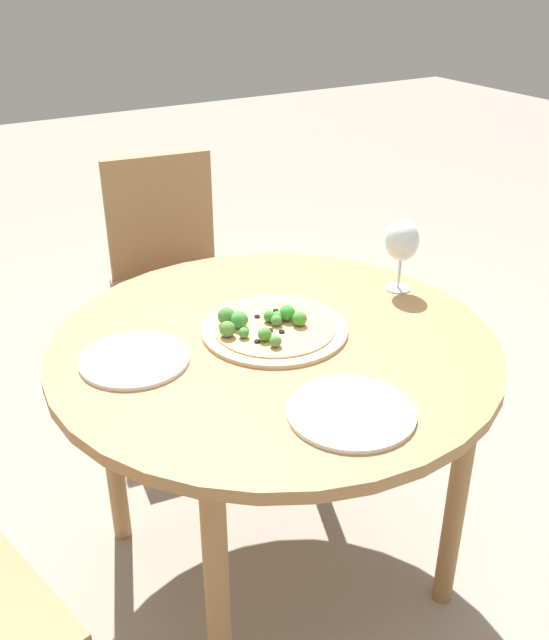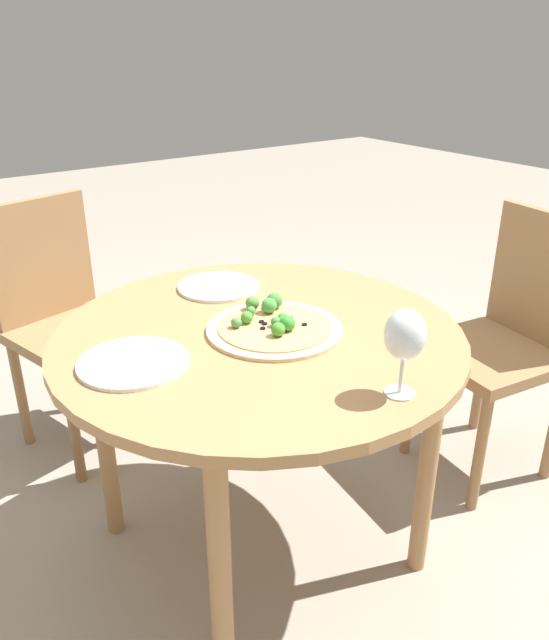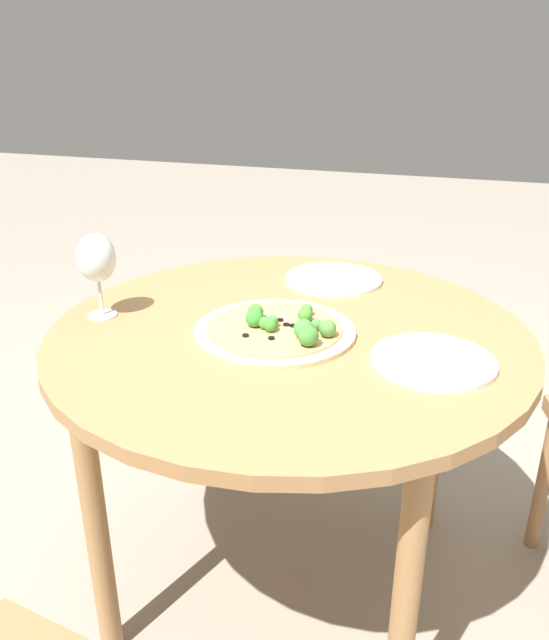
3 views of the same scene
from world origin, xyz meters
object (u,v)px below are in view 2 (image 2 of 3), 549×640
at_px(plate_near, 219,287).
at_px(plate_far, 133,363).
at_px(pizza, 273,325).
at_px(wine_glass, 405,336).
at_px(chair, 507,336).
at_px(chair_2, 67,317).

bearing_deg(plate_near, plate_far, 36.02).
xyz_separation_m(pizza, wine_glass, (-0.03, 0.41, 0.12)).
xyz_separation_m(chair, plate_far, (1.24, -0.15, 0.23)).
distance_m(pizza, plate_far, 0.37).
bearing_deg(chair_2, wine_glass, -91.49).
xyz_separation_m(chair_2, plate_far, (0.11, 0.87, 0.23)).
distance_m(chair_2, plate_near, 0.68).
relative_size(chair_2, pizza, 2.58).
bearing_deg(chair_2, plate_near, -76.91).
height_order(pizza, plate_far, pizza).
xyz_separation_m(plate_near, plate_far, (0.40, 0.29, 0.00)).
relative_size(chair_2, wine_glass, 4.66).
xyz_separation_m(chair, wine_glass, (0.84, 0.30, 0.36)).
bearing_deg(plate_near, chair, 152.44).
bearing_deg(plate_far, chair_2, -97.28).
bearing_deg(plate_far, chair, 173.33).
height_order(chair, plate_near, chair).
bearing_deg(chair, pizza, -89.53).
distance_m(wine_glass, plate_far, 0.61).
height_order(wine_glass, plate_near, wine_glass).
height_order(chair, chair_2, same).
distance_m(chair, plate_near, 0.97).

